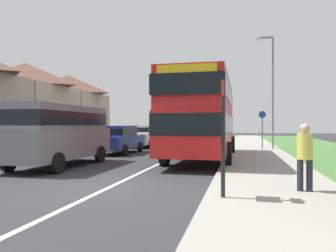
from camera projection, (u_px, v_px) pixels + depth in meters
The scene contains 12 objects.
ground_plane at pixel (110, 187), 8.41m from camera, with size 120.00×120.00×0.00m, color #2D3033.
lane_marking_centre at pixel (173, 157), 16.20m from camera, with size 0.14×60.00×0.01m, color silver.
pavement_near_side at pixel (261, 163), 13.31m from camera, with size 3.20×68.00×0.12m, color #9E998E.
double_decker_bus at pixel (203, 114), 15.09m from camera, with size 2.80×9.66×3.70m.
parked_van_grey at pixel (59, 131), 12.53m from camera, with size 2.11×5.37×2.39m.
parked_car_blue at pixel (119, 138), 18.24m from camera, with size 1.88×4.30×1.60m.
parked_car_white at pixel (143, 135), 23.38m from camera, with size 1.90×4.31×1.63m.
pedestrian_at_stop at pixel (305, 154), 7.30m from camera, with size 0.34×0.34×1.67m.
bus_stop_sign at pixel (223, 130), 6.68m from camera, with size 0.09×0.52×2.60m.
cycle_route_sign at pixel (262, 128), 20.13m from camera, with size 0.44×0.08×2.52m.
street_lamp_mid at pixel (271, 85), 20.60m from camera, with size 1.14×0.20×7.38m.
house_terrace_far_side at pixel (25, 104), 26.47m from camera, with size 6.69×19.56×6.84m.
Camera 1 is at (3.37, -7.85, 1.64)m, focal length 34.04 mm.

